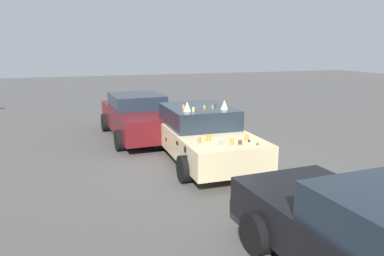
{
  "coord_description": "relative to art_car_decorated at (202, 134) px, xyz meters",
  "views": [
    {
      "loc": [
        -8.71,
        3.25,
        2.96
      ],
      "look_at": [
        0.0,
        0.3,
        0.9
      ],
      "focal_mm": 34.15,
      "sensor_mm": 36.0,
      "label": 1
    }
  ],
  "objects": [
    {
      "name": "ground_plane",
      "position": [
        -0.09,
        0.0,
        -0.7
      ],
      "size": [
        60.0,
        60.0,
        0.0
      ],
      "primitive_type": "plane",
      "color": "#514F4C"
    },
    {
      "name": "parked_sedan_behind_left",
      "position": [
        2.98,
        1.15,
        0.01
      ],
      "size": [
        4.44,
        2.16,
        1.42
      ],
      "rotation": [
        0.0,
        0.0,
        3.19
      ],
      "color": "#5B1419",
      "rests_on": "ground"
    },
    {
      "name": "art_car_decorated",
      "position": [
        0.0,
        0.0,
        0.0
      ],
      "size": [
        4.47,
        2.11,
        1.63
      ],
      "rotation": [
        0.0,
        0.0,
        3.13
      ],
      "color": "beige",
      "rests_on": "ground"
    }
  ]
}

